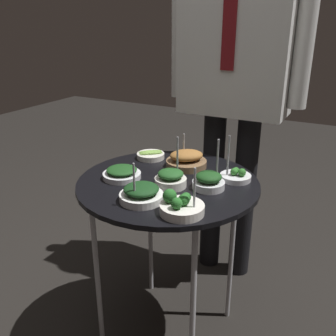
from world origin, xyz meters
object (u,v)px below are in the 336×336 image
object	(u,v)px
waiter_figure	(236,59)
bowl_spinach_front_left	(122,173)
serving_cart	(168,193)
bowl_spinach_front_right	(209,181)
bowl_broccoli_front_center	(181,206)
bowl_asparagus_back_left	(151,155)
bowl_broccoli_near_rim	(236,176)
bowl_spinach_center	(140,193)
bowl_spinach_far_rim	(171,179)
bowl_roast_mid_left	(186,160)

from	to	relation	value
waiter_figure	bowl_spinach_front_left	bearing A→B (deg)	-109.65
serving_cart	bowl_spinach_front_right	size ratio (longest dim) A/B	4.05
bowl_broccoli_front_center	bowl_asparagus_back_left	world-z (taller)	bowl_broccoli_front_center
serving_cart	bowl_broccoli_near_rim	distance (m)	0.26
bowl_spinach_center	bowl_broccoli_near_rim	distance (m)	0.38
bowl_broccoli_near_rim	bowl_spinach_front_right	world-z (taller)	bowl_spinach_front_right
serving_cart	bowl_broccoli_front_center	world-z (taller)	bowl_broccoli_front_center
bowl_asparagus_back_left	bowl_spinach_center	bearing A→B (deg)	-64.58
serving_cart	bowl_spinach_far_rim	distance (m)	0.10
bowl_spinach_center	bowl_broccoli_front_center	bearing A→B (deg)	-5.94
bowl_spinach_far_rim	bowl_spinach_front_right	distance (m)	0.13
bowl_spinach_far_rim	bowl_spinach_front_right	world-z (taller)	same
serving_cart	bowl_broccoli_near_rim	xyz separation A→B (m)	(0.22, 0.12, 0.07)
bowl_roast_mid_left	waiter_figure	size ratio (longest dim) A/B	0.10
bowl_broccoli_front_center	bowl_spinach_front_right	bearing A→B (deg)	88.30
bowl_roast_mid_left	bowl_broccoli_front_center	bearing A→B (deg)	-67.12
bowl_spinach_center	bowl_spinach_front_right	size ratio (longest dim) A/B	0.82
bowl_broccoli_near_rim	waiter_figure	size ratio (longest dim) A/B	0.10
bowl_spinach_center	waiter_figure	distance (m)	0.83
serving_cart	bowl_broccoli_near_rim	size ratio (longest dim) A/B	4.19
bowl_spinach_front_left	bowl_broccoli_front_center	bearing A→B (deg)	-24.41
bowl_roast_mid_left	bowl_spinach_front_right	distance (m)	0.22
bowl_roast_mid_left	bowl_asparagus_back_left	size ratio (longest dim) A/B	1.42
bowl_spinach_far_rim	bowl_spinach_center	size ratio (longest dim) A/B	1.22
bowl_broccoli_near_rim	bowl_spinach_front_right	size ratio (longest dim) A/B	0.97
bowl_broccoli_front_center	bowl_broccoli_near_rim	size ratio (longest dim) A/B	0.91
bowl_spinach_far_rim	bowl_asparagus_back_left	xyz separation A→B (m)	(-0.21, 0.22, -0.02)
bowl_broccoli_near_rim	bowl_asparagus_back_left	world-z (taller)	bowl_broccoli_near_rim
bowl_broccoli_front_center	bowl_spinach_front_left	world-z (taller)	bowl_broccoli_front_center
bowl_asparagus_back_left	bowl_broccoli_near_rim	bearing A→B (deg)	-7.80
bowl_broccoli_front_center	bowl_spinach_front_right	xyz separation A→B (m)	(0.01, 0.21, 0.00)
serving_cart	bowl_spinach_front_left	bearing A→B (deg)	-160.05
bowl_spinach_front_right	bowl_asparagus_back_left	distance (m)	0.38
bowl_spinach_far_rim	bowl_broccoli_near_rim	bearing A→B (deg)	40.84
bowl_spinach_front_left	waiter_figure	size ratio (longest dim) A/B	0.08
bowl_asparagus_back_left	waiter_figure	size ratio (longest dim) A/B	0.07
bowl_spinach_far_rim	waiter_figure	bearing A→B (deg)	87.82
bowl_spinach_far_rim	bowl_spinach_front_left	size ratio (longest dim) A/B	1.24
bowl_spinach_center	waiter_figure	bearing A→B (deg)	85.44
bowl_broccoli_front_center	bowl_asparagus_back_left	distance (m)	0.50
bowl_broccoli_front_center	bowl_spinach_far_rim	world-z (taller)	bowl_spinach_far_rim
serving_cart	bowl_roast_mid_left	size ratio (longest dim) A/B	4.26
bowl_roast_mid_left	bowl_spinach_front_right	bearing A→B (deg)	-43.50
bowl_roast_mid_left	bowl_spinach_far_rim	bearing A→B (deg)	-80.68
serving_cart	bowl_spinach_far_rim	world-z (taller)	bowl_spinach_far_rim
bowl_broccoli_front_center	bowl_spinach_far_rim	bearing A→B (deg)	126.24
bowl_spinach_center	bowl_roast_mid_left	bearing A→B (deg)	89.33
bowl_broccoli_front_center	waiter_figure	bearing A→B (deg)	97.36
bowl_asparagus_back_left	waiter_figure	world-z (taller)	waiter_figure
bowl_spinach_far_rim	bowl_spinach_front_left	bearing A→B (deg)	-174.06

